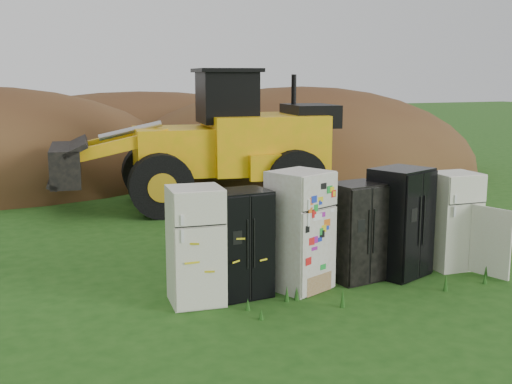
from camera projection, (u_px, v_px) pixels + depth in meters
ground at (331, 283)px, 10.72m from camera, size 120.00×120.00×0.00m
fridge_leftmost at (196, 245)px, 9.65m from camera, size 0.85×0.83×1.78m
fridge_black_side at (240, 243)px, 9.96m from camera, size 0.93×0.76×1.68m
fridge_sticker at (299, 230)px, 10.29m from camera, size 1.10×1.06×1.92m
fridge_dark_mid at (356, 232)px, 10.77m from camera, size 0.94×0.81×1.66m
fridge_black_right at (400, 222)px, 11.00m from camera, size 1.16×1.07×1.87m
fridge_open_door at (453, 220)px, 11.45m from camera, size 0.82×0.76×1.73m
wheel_loader at (193, 138)px, 16.72m from camera, size 7.77×3.94×3.60m
dirt_mound_right at (301, 172)px, 22.99m from camera, size 13.50×9.90×6.10m
dirt_mound_back at (141, 159)px, 26.73m from camera, size 17.24×11.49×5.58m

